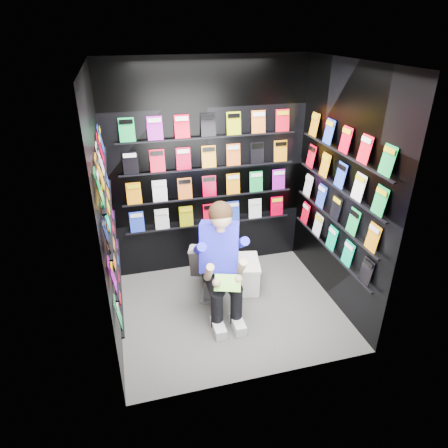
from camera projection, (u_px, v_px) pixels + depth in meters
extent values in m
plane|color=#5A5A58|center=(230.00, 309.00, 4.51)|extent=(2.40, 2.40, 0.00)
plane|color=white|center=(233.00, 62.00, 3.33)|extent=(2.40, 2.40, 0.00)
cube|color=black|center=(209.00, 171.00, 4.78)|extent=(2.40, 0.04, 2.60)
cube|color=black|center=(267.00, 256.00, 3.06)|extent=(2.40, 0.04, 2.60)
cube|color=black|center=(105.00, 218.00, 3.64)|extent=(0.04, 2.00, 2.60)
cube|color=black|center=(341.00, 192.00, 4.19)|extent=(0.04, 2.00, 2.60)
imported|color=silver|center=(211.00, 263.00, 4.69)|extent=(0.64, 0.85, 0.73)
cube|color=white|center=(247.00, 275.00, 4.82)|extent=(0.33, 0.49, 0.33)
cube|color=white|center=(248.00, 262.00, 4.73)|extent=(0.36, 0.51, 0.03)
cube|color=#26AE5C|center=(228.00, 283.00, 3.97)|extent=(0.30, 0.23, 0.11)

